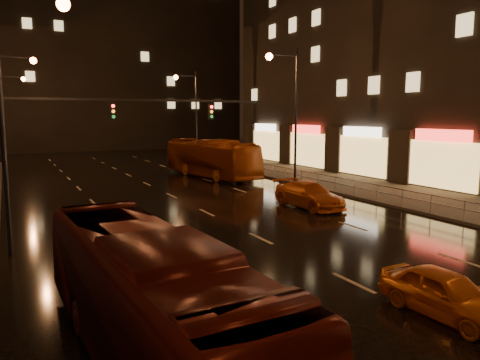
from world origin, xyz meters
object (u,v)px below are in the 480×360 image
at_px(taxi_near, 446,294).
at_px(taxi_far, 309,195).
at_px(bus_red, 149,297).
at_px(bus_curb, 211,158).

distance_m(taxi_near, taxi_far, 14.79).
height_order(bus_red, taxi_far, bus_red).
distance_m(bus_red, bus_curb, 30.18).
relative_size(bus_red, taxi_far, 2.04).
height_order(bus_curb, taxi_far, bus_curb).
bearing_deg(bus_red, taxi_far, 40.85).
bearing_deg(taxi_near, taxi_far, 66.72).
relative_size(bus_red, bus_curb, 0.88).
height_order(bus_red, bus_curb, bus_curb).
xyz_separation_m(taxi_near, taxi_far, (5.34, 13.79, 0.10)).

